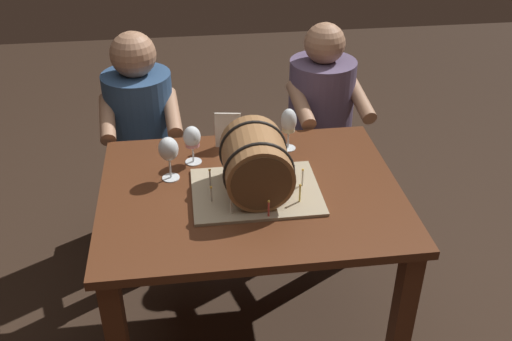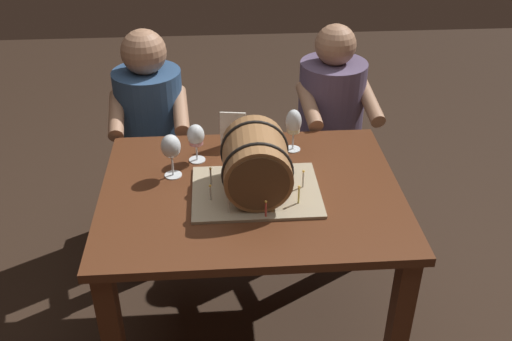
{
  "view_description": "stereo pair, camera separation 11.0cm",
  "coord_description": "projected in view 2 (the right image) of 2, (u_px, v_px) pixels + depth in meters",
  "views": [
    {
      "loc": [
        -0.22,
        -1.85,
        2.01
      ],
      "look_at": [
        0.02,
        -0.03,
        0.86
      ],
      "focal_mm": 41.05,
      "sensor_mm": 36.0,
      "label": 1
    },
    {
      "loc": [
        -0.11,
        -1.86,
        2.01
      ],
      "look_at": [
        0.02,
        -0.03,
        0.86
      ],
      "focal_mm": 41.05,
      "sensor_mm": 36.0,
      "label": 2
    }
  ],
  "objects": [
    {
      "name": "ground_plane",
      "position": [
        252.0,
        328.0,
        2.65
      ],
      "size": [
        8.0,
        8.0,
        0.0
      ],
      "primitive_type": "plane",
      "color": "#332319"
    },
    {
      "name": "wine_glass_rose",
      "position": [
        196.0,
        137.0,
        2.37
      ],
      "size": [
        0.07,
        0.07,
        0.16
      ],
      "color": "white",
      "rests_on": "dining_table"
    },
    {
      "name": "person_seated_left",
      "position": [
        154.0,
        149.0,
        2.98
      ],
      "size": [
        0.39,
        0.48,
        1.15
      ],
      "color": "#1B2D46",
      "rests_on": "ground"
    },
    {
      "name": "menu_card",
      "position": [
        233.0,
        130.0,
        2.49
      ],
      "size": [
        0.11,
        0.03,
        0.16
      ],
      "primitive_type": "cube",
      "rotation": [
        -0.02,
        0.0,
        -0.15
      ],
      "color": "silver",
      "rests_on": "dining_table"
    },
    {
      "name": "wine_glass_white",
      "position": [
        294.0,
        124.0,
        2.44
      ],
      "size": [
        0.07,
        0.07,
        0.19
      ],
      "color": "white",
      "rests_on": "dining_table"
    },
    {
      "name": "person_seated_right",
      "position": [
        328.0,
        143.0,
        3.03
      ],
      "size": [
        0.39,
        0.48,
        1.15
      ],
      "color": "#372D40",
      "rests_on": "ground"
    },
    {
      "name": "wine_glass_empty",
      "position": [
        171.0,
        147.0,
        2.26
      ],
      "size": [
        0.08,
        0.08,
        0.18
      ],
      "color": "white",
      "rests_on": "dining_table"
    },
    {
      "name": "dining_table",
      "position": [
        251.0,
        215.0,
        2.31
      ],
      "size": [
        1.15,
        0.9,
        0.76
      ],
      "color": "#562D19",
      "rests_on": "ground"
    },
    {
      "name": "barrel_cake",
      "position": [
        256.0,
        165.0,
        2.16
      ],
      "size": [
        0.48,
        0.37,
        0.27
      ],
      "color": "tan",
      "rests_on": "dining_table"
    }
  ]
}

